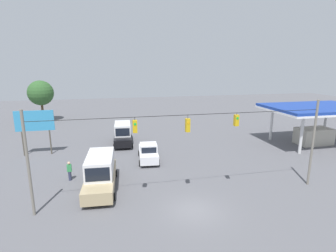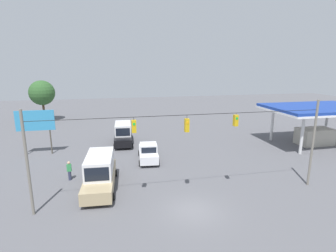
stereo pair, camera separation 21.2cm
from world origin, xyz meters
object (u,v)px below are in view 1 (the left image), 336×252
Objects in this scene: box_truck_tan_parked_shoulder at (100,172)px; traffic_cone_third at (106,163)px; traffic_cone_nearest at (105,186)px; traffic_cone_fourth at (106,155)px; traffic_cone_second at (104,174)px; overhead_signal_span at (187,142)px; tree_horizon_left at (41,93)px; pickup_truck_white_withflow_mid at (148,152)px; gas_station at (316,116)px; pedestrian at (70,171)px; box_truck_black_withflow_far at (123,134)px; roadside_billboard at (35,123)px.

box_truck_tan_parked_shoulder is 10.83× the size of traffic_cone_third.
traffic_cone_nearest is 1.00× the size of traffic_cone_fourth.
traffic_cone_nearest is 1.00× the size of traffic_cone_second.
overhead_signal_span is at bearing 155.03° from traffic_cone_nearest.
box_truck_tan_parked_shoulder reaches higher than traffic_cone_nearest.
tree_horizon_left reaches higher than traffic_cone_second.
traffic_cone_third is at bearing 7.12° from pickup_truck_white_withflow_mid.
pickup_truck_white_withflow_mid is 0.40× the size of gas_station.
box_truck_black_withflow_far is at bearing -116.59° from pedestrian.
traffic_cone_fourth is 0.05× the size of gas_station.
pickup_truck_white_withflow_mid is at bearing 159.05° from roadside_billboard.
overhead_signal_span is 11.78m from pedestrian.
pedestrian is (3.09, 0.06, 0.60)m from traffic_cone_second.
traffic_cone_nearest is at bearing 52.38° from pickup_truck_white_withflow_mid.
traffic_cone_second is (4.81, 3.44, -0.64)m from pickup_truck_white_withflow_mid.
pickup_truck_white_withflow_mid is (-5.02, -5.67, -0.47)m from box_truck_tan_parked_shoulder.
traffic_cone_fourth is (-0.33, -7.83, -1.11)m from box_truck_tan_parked_shoulder.
roadside_billboard is 2.94× the size of pedestrian.
overhead_signal_span is 17.36m from box_truck_black_withflow_far.
pedestrian reaches higher than traffic_cone_second.
box_truck_tan_parked_shoulder is 10.83× the size of traffic_cone_second.
box_truck_black_withflow_far reaches higher than pickup_truck_white_withflow_mid.
pedestrian is at bearing 23.95° from pickup_truck_white_withflow_mid.
pedestrian reaches higher than traffic_cone_nearest.
traffic_cone_second is 2.86m from traffic_cone_third.
overhead_signal_span is 8.27m from box_truck_tan_parked_shoulder.
traffic_cone_third is (4.69, 0.59, -0.64)m from pickup_truck_white_withflow_mid.
pickup_truck_white_withflow_mid is at bearing -131.50° from box_truck_tan_parked_shoulder.
traffic_cone_third is 27.86m from gas_station.
tree_horizon_left is at bearing -65.50° from traffic_cone_third.
box_truck_black_withflow_far is at bearing 128.13° from tree_horizon_left.
overhead_signal_span is 34.03× the size of traffic_cone_third.
traffic_cone_fourth is at bearing -24.72° from pickup_truck_white_withflow_mid.
traffic_cone_nearest is 0.09× the size of tree_horizon_left.
gas_station is (-27.56, -7.61, 3.48)m from traffic_cone_nearest.
box_truck_tan_parked_shoulder is at bearing 87.61° from traffic_cone_fourth.
box_truck_tan_parked_shoulder reaches higher than traffic_cone_second.
gas_station is 1.68× the size of tree_horizon_left.
box_truck_tan_parked_shoulder is at bearing 86.33° from traffic_cone_third.
gas_station reaches higher than traffic_cone_second.
overhead_signal_span is 34.03× the size of traffic_cone_nearest.
box_truck_tan_parked_shoulder is at bearing 143.08° from pedestrian.
traffic_cone_second is at bearing -40.64° from overhead_signal_span.
traffic_cone_nearest is 0.37× the size of pedestrian.
pickup_truck_white_withflow_mid is at bearing -172.88° from traffic_cone_third.
overhead_signal_span is at bearing 135.96° from roadside_billboard.
traffic_cone_third is at bearing -93.67° from box_truck_tan_parked_shoulder.
pickup_truck_white_withflow_mid reaches higher than traffic_cone_fourth.
overhead_signal_span is 4.27× the size of roadside_billboard.
box_truck_tan_parked_shoulder is 7.59m from pickup_truck_white_withflow_mid.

